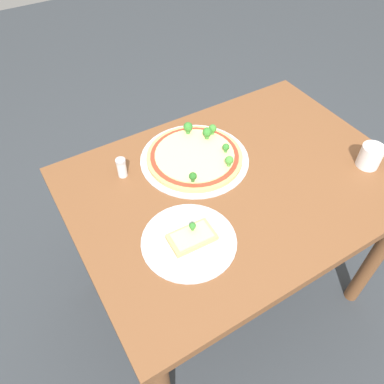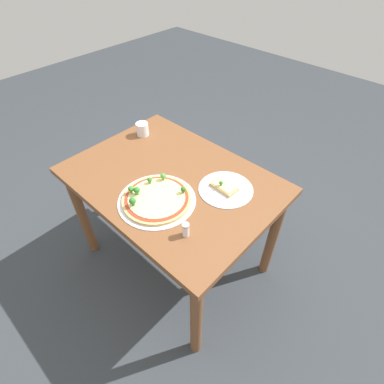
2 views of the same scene
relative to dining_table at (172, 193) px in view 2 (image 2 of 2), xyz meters
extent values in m
plane|color=#33383D|center=(0.00, 0.00, -0.65)|extent=(8.00, 8.00, 0.00)
cube|color=brown|center=(0.00, 0.00, 0.09)|extent=(1.12, 0.81, 0.04)
cylinder|color=brown|center=(-0.50, -0.35, -0.29)|extent=(0.06, 0.06, 0.72)
cylinder|color=brown|center=(0.50, -0.35, -0.29)|extent=(0.06, 0.06, 0.72)
cylinder|color=brown|center=(-0.50, 0.35, -0.29)|extent=(0.06, 0.06, 0.72)
cylinder|color=brown|center=(0.50, 0.35, -0.29)|extent=(0.06, 0.06, 0.72)
cylinder|color=silver|center=(-0.07, 0.17, 0.11)|extent=(0.39, 0.39, 0.00)
cylinder|color=tan|center=(-0.07, 0.17, 0.12)|extent=(0.34, 0.34, 0.01)
cylinder|color=#B73823|center=(-0.07, 0.17, 0.13)|extent=(0.32, 0.32, 0.00)
cylinder|color=#F4DB8E|center=(-0.07, 0.17, 0.13)|extent=(0.28, 0.28, 0.00)
sphere|color=#337A2D|center=(0.01, 0.22, 0.16)|extent=(0.03, 0.03, 0.03)
cylinder|color=#3F8136|center=(0.01, 0.22, 0.14)|extent=(0.02, 0.02, 0.02)
sphere|color=#337A2D|center=(-0.03, 0.28, 0.16)|extent=(0.03, 0.03, 0.03)
cylinder|color=#3F8136|center=(-0.03, 0.28, 0.14)|extent=(0.02, 0.02, 0.02)
sphere|color=#3D8933|center=(0.05, 0.23, 0.16)|extent=(0.03, 0.03, 0.03)
cylinder|color=#488E3A|center=(0.05, 0.23, 0.14)|extent=(0.01, 0.01, 0.01)
sphere|color=#479338|center=(0.00, 0.06, 0.16)|extent=(0.03, 0.03, 0.03)
cylinder|color=#51973E|center=(0.00, 0.06, 0.14)|extent=(0.01, 0.01, 0.01)
sphere|color=#286B23|center=(-0.14, 0.06, 0.16)|extent=(0.03, 0.03, 0.03)
cylinder|color=#37742D|center=(-0.14, 0.06, 0.14)|extent=(0.01, 0.01, 0.01)
sphere|color=#337A2D|center=(0.03, 0.12, 0.15)|extent=(0.03, 0.03, 0.03)
cylinder|color=#3F8136|center=(0.03, 0.12, 0.14)|extent=(0.01, 0.01, 0.01)
cylinder|color=silver|center=(-0.27, -0.13, 0.11)|extent=(0.28, 0.28, 0.00)
cube|color=tan|center=(-0.26, -0.13, 0.12)|extent=(0.14, 0.09, 0.02)
cube|color=#F4DB8E|center=(-0.26, -0.13, 0.13)|extent=(0.12, 0.07, 0.00)
sphere|color=#337A2D|center=(-0.25, -0.11, 0.15)|extent=(0.02, 0.02, 0.02)
cylinder|color=#3F8136|center=(-0.25, -0.11, 0.14)|extent=(0.01, 0.01, 0.01)
cylinder|color=white|center=(0.44, -0.17, 0.15)|extent=(0.08, 0.08, 0.08)
cylinder|color=silver|center=(-0.32, 0.22, 0.14)|extent=(0.03, 0.03, 0.06)
cylinder|color=#B2B2B7|center=(-0.32, 0.22, 0.18)|extent=(0.03, 0.03, 0.01)
camera|label=1|loc=(-0.59, -0.68, 1.02)|focal=35.00mm
camera|label=2|loc=(-0.91, 0.81, 1.17)|focal=28.00mm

